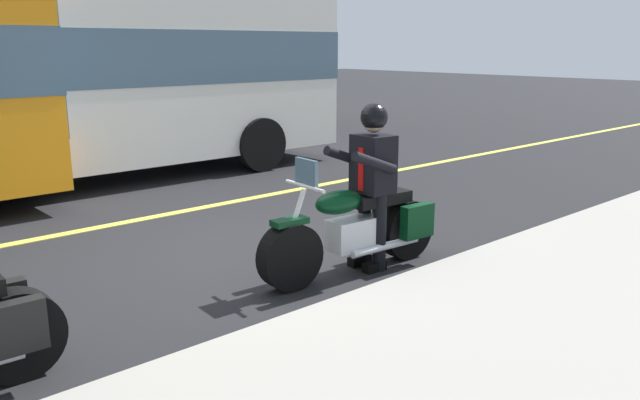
% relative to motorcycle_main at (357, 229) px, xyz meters
% --- Properties ---
extents(ground_plane, '(80.00, 80.00, 0.00)m').
position_rel_motorcycle_main_xyz_m(ground_plane, '(0.59, -1.37, -0.45)').
color(ground_plane, black).
extents(lane_center_stripe, '(60.00, 0.16, 0.01)m').
position_rel_motorcycle_main_xyz_m(lane_center_stripe, '(0.59, -3.37, -0.45)').
color(lane_center_stripe, '#E5DB4C').
rests_on(lane_center_stripe, ground_plane).
extents(motorcycle_main, '(2.22, 0.69, 1.26)m').
position_rel_motorcycle_main_xyz_m(motorcycle_main, '(0.00, 0.00, 0.00)').
color(motorcycle_main, black).
rests_on(motorcycle_main, ground_plane).
extents(rider_main, '(0.65, 0.58, 1.74)m').
position_rel_motorcycle_main_xyz_m(rider_main, '(-0.19, 0.01, 0.58)').
color(rider_main, black).
rests_on(rider_main, ground_plane).
extents(bus_far, '(11.05, 2.70, 3.30)m').
position_rel_motorcycle_main_xyz_m(bus_far, '(1.09, -6.28, 1.42)').
color(bus_far, white).
rests_on(bus_far, ground_plane).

